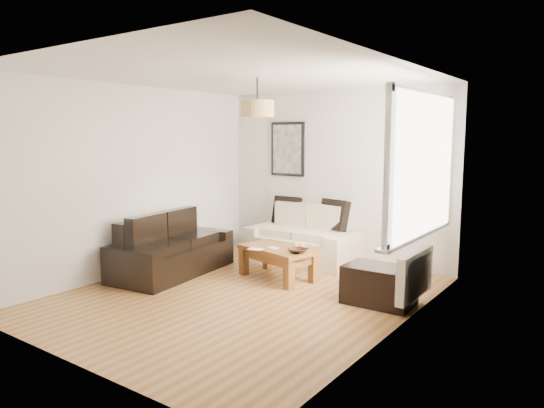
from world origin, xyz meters
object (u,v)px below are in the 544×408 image
Objects in this scene: coffee_table at (278,263)px; sofa_leather at (172,246)px; ottoman at (379,285)px; loveseat_cream at (303,236)px.

sofa_leather is at bearing -154.36° from coffee_table.
sofa_leather is at bearing -170.67° from ottoman.
sofa_leather is 1.50m from coffee_table.
coffee_table is at bearing 173.63° from ottoman.
sofa_leather is 2.92m from ottoman.
loveseat_cream is 1.56× the size of coffee_table.
sofa_leather is (-1.16, -1.58, -0.02)m from loveseat_cream.
loveseat_cream is at bearing 100.96° from coffee_table.
loveseat_cream reaches higher than coffee_table.
loveseat_cream is 0.92× the size of sofa_leather.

